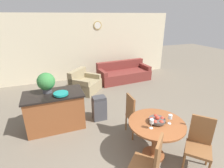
{
  "coord_description": "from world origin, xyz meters",
  "views": [
    {
      "loc": [
        -1.44,
        -1.39,
        2.63
      ],
      "look_at": [
        0.02,
        2.5,
        0.97
      ],
      "focal_mm": 28.0,
      "sensor_mm": 36.0,
      "label": 1
    }
  ],
  "objects_px": {
    "dining_chair_near_right": "(199,142)",
    "kitchen_island": "(55,110)",
    "dining_table": "(156,130)",
    "potted_plant": "(46,82)",
    "wine_glass_right": "(170,117)",
    "trash_bin": "(99,108)",
    "wine_glass_left": "(152,122)",
    "dining_chair_near_left": "(150,163)",
    "couch": "(124,74)",
    "armchair": "(85,84)",
    "teal_bowl": "(61,94)",
    "dining_chair_far_side": "(134,114)",
    "fruit_bowl": "(157,120)"
  },
  "relations": [
    {
      "from": "wine_glass_left",
      "to": "potted_plant",
      "type": "distance_m",
      "value": 2.54
    },
    {
      "from": "dining_table",
      "to": "dining_chair_far_side",
      "type": "height_order",
      "value": "dining_chair_far_side"
    },
    {
      "from": "dining_table",
      "to": "couch",
      "type": "distance_m",
      "value": 4.36
    },
    {
      "from": "teal_bowl",
      "to": "potted_plant",
      "type": "distance_m",
      "value": 0.46
    },
    {
      "from": "dining_chair_near_right",
      "to": "kitchen_island",
      "type": "xyz_separation_m",
      "value": [
        -2.3,
        2.19,
        -0.08
      ]
    },
    {
      "from": "wine_glass_right",
      "to": "teal_bowl",
      "type": "relative_size",
      "value": 0.56
    },
    {
      "from": "dining_table",
      "to": "potted_plant",
      "type": "relative_size",
      "value": 2.16
    },
    {
      "from": "dining_chair_near_left",
      "to": "dining_table",
      "type": "bearing_deg",
      "value": 6.2
    },
    {
      "from": "dining_chair_far_side",
      "to": "potted_plant",
      "type": "relative_size",
      "value": 2.06
    },
    {
      "from": "couch",
      "to": "armchair",
      "type": "distance_m",
      "value": 1.89
    },
    {
      "from": "dining_chair_far_side",
      "to": "dining_table",
      "type": "bearing_deg",
      "value": 6.2
    },
    {
      "from": "dining_table",
      "to": "wine_glass_left",
      "type": "xyz_separation_m",
      "value": [
        -0.19,
        -0.11,
        0.31
      ]
    },
    {
      "from": "couch",
      "to": "armchair",
      "type": "relative_size",
      "value": 1.76
    },
    {
      "from": "armchair",
      "to": "trash_bin",
      "type": "bearing_deg",
      "value": -137.23
    },
    {
      "from": "dining_chair_near_right",
      "to": "wine_glass_right",
      "type": "height_order",
      "value": "dining_chair_near_right"
    },
    {
      "from": "dining_chair_near_left",
      "to": "potted_plant",
      "type": "distance_m",
      "value": 2.81
    },
    {
      "from": "teal_bowl",
      "to": "dining_table",
      "type": "bearing_deg",
      "value": -44.18
    },
    {
      "from": "trash_bin",
      "to": "dining_chair_near_right",
      "type": "bearing_deg",
      "value": -60.71
    },
    {
      "from": "dining_table",
      "to": "potted_plant",
      "type": "distance_m",
      "value": 2.64
    },
    {
      "from": "potted_plant",
      "to": "couch",
      "type": "bearing_deg",
      "value": 37.93
    },
    {
      "from": "dining_chair_far_side",
      "to": "wine_glass_left",
      "type": "height_order",
      "value": "dining_chair_far_side"
    },
    {
      "from": "wine_glass_left",
      "to": "kitchen_island",
      "type": "bearing_deg",
      "value": 130.25
    },
    {
      "from": "kitchen_island",
      "to": "armchair",
      "type": "relative_size",
      "value": 1.08
    },
    {
      "from": "dining_chair_far_side",
      "to": "armchair",
      "type": "relative_size",
      "value": 0.79
    },
    {
      "from": "trash_bin",
      "to": "dining_chair_far_side",
      "type": "bearing_deg",
      "value": -57.73
    },
    {
      "from": "teal_bowl",
      "to": "kitchen_island",
      "type": "bearing_deg",
      "value": 132.83
    },
    {
      "from": "wine_glass_right",
      "to": "couch",
      "type": "xyz_separation_m",
      "value": [
        1.01,
        4.29,
        -0.63
      ]
    },
    {
      "from": "kitchen_island",
      "to": "dining_chair_far_side",
      "type": "bearing_deg",
      "value": -29.41
    },
    {
      "from": "wine_glass_right",
      "to": "trash_bin",
      "type": "relative_size",
      "value": 0.28
    },
    {
      "from": "wine_glass_right",
      "to": "kitchen_island",
      "type": "bearing_deg",
      "value": 136.85
    },
    {
      "from": "wine_glass_right",
      "to": "trash_bin",
      "type": "height_order",
      "value": "wine_glass_right"
    },
    {
      "from": "fruit_bowl",
      "to": "couch",
      "type": "xyz_separation_m",
      "value": [
        1.21,
        4.18,
        -0.56
      ]
    },
    {
      "from": "potted_plant",
      "to": "teal_bowl",
      "type": "bearing_deg",
      "value": -45.49
    },
    {
      "from": "fruit_bowl",
      "to": "armchair",
      "type": "distance_m",
      "value": 3.71
    },
    {
      "from": "dining_chair_near_left",
      "to": "trash_bin",
      "type": "xyz_separation_m",
      "value": [
        -0.13,
        2.23,
        -0.21
      ]
    },
    {
      "from": "wine_glass_left",
      "to": "wine_glass_right",
      "type": "xyz_separation_m",
      "value": [
        0.39,
        0.01,
        0.0
      ]
    },
    {
      "from": "couch",
      "to": "armchair",
      "type": "height_order",
      "value": "same"
    },
    {
      "from": "wine_glass_right",
      "to": "kitchen_island",
      "type": "xyz_separation_m",
      "value": [
        -1.92,
        1.8,
        -0.45
      ]
    },
    {
      "from": "couch",
      "to": "armchair",
      "type": "bearing_deg",
      "value": -166.91
    },
    {
      "from": "potted_plant",
      "to": "wine_glass_right",
      "type": "bearing_deg",
      "value": -43.13
    },
    {
      "from": "dining_chair_near_right",
      "to": "potted_plant",
      "type": "height_order",
      "value": "potted_plant"
    },
    {
      "from": "wine_glass_right",
      "to": "trash_bin",
      "type": "bearing_deg",
      "value": 115.08
    },
    {
      "from": "dining_chair_near_right",
      "to": "potted_plant",
      "type": "relative_size",
      "value": 2.06
    },
    {
      "from": "dining_table",
      "to": "wine_glass_right",
      "type": "relative_size",
      "value": 5.71
    },
    {
      "from": "couch",
      "to": "armchair",
      "type": "xyz_separation_m",
      "value": [
        -1.81,
        -0.56,
        -0.0
      ]
    },
    {
      "from": "teal_bowl",
      "to": "dining_chair_near_right",
      "type": "bearing_deg",
      "value": -43.22
    },
    {
      "from": "dining_table",
      "to": "wine_glass_left",
      "type": "distance_m",
      "value": 0.38
    },
    {
      "from": "kitchen_island",
      "to": "trash_bin",
      "type": "height_order",
      "value": "kitchen_island"
    },
    {
      "from": "wine_glass_right",
      "to": "teal_bowl",
      "type": "bearing_deg",
      "value": 137.27
    },
    {
      "from": "dining_chair_near_left",
      "to": "couch",
      "type": "height_order",
      "value": "dining_chair_near_left"
    }
  ]
}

